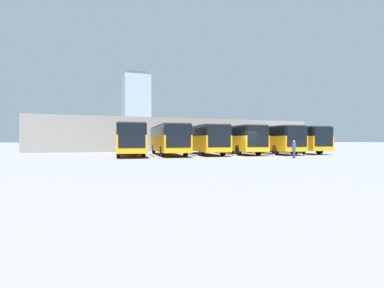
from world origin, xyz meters
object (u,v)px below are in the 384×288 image
(bus_0, at_px, (293,139))
(bus_4, at_px, (168,139))
(pedestrian, at_px, (294,149))
(bus_1, at_px, (269,139))
(bus_5, at_px, (130,139))
(bus_2, at_px, (235,139))
(bus_3, at_px, (202,139))

(bus_0, xyz_separation_m, bus_4, (16.52, -0.16, 0.00))
(bus_0, bearing_deg, pedestrian, 58.19)
(bus_1, bearing_deg, bus_5, 3.79)
(bus_2, xyz_separation_m, bus_3, (4.13, -0.22, 0.00))
(bus_4, height_order, bus_5, same)
(bus_1, distance_m, bus_2, 4.20)
(bus_2, xyz_separation_m, pedestrian, (-0.69, 9.51, -0.93))
(bus_2, bearing_deg, pedestrian, 101.16)
(bus_1, bearing_deg, bus_3, 0.36)
(bus_3, relative_size, bus_5, 1.00)
(bus_3, height_order, pedestrian, bus_3)
(bus_4, bearing_deg, bus_3, -170.79)
(bus_3, xyz_separation_m, pedestrian, (-4.82, 9.73, -0.93))
(bus_1, distance_m, bus_4, 12.42)
(bus_4, relative_size, pedestrian, 7.67)
(bus_5, bearing_deg, bus_4, -174.73)
(bus_5, height_order, pedestrian, bus_5)
(bus_0, bearing_deg, bus_3, 5.54)
(pedestrian, bearing_deg, bus_5, 74.34)
(bus_0, xyz_separation_m, bus_1, (4.13, 0.64, 0.00))
(bus_4, height_order, pedestrian, bus_4)
(bus_3, relative_size, pedestrian, 7.67)
(bus_3, distance_m, pedestrian, 10.89)
(bus_4, bearing_deg, bus_2, -173.41)
(bus_3, height_order, bus_5, same)
(bus_2, distance_m, bus_4, 8.26)
(bus_0, xyz_separation_m, pedestrian, (7.57, 9.40, -0.93))
(bus_3, distance_m, bus_4, 4.13)
(bus_2, relative_size, bus_5, 1.00)
(bus_2, height_order, pedestrian, bus_2)
(bus_1, xyz_separation_m, bus_4, (12.39, -0.81, 0.00))
(bus_0, distance_m, pedestrian, 12.11)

